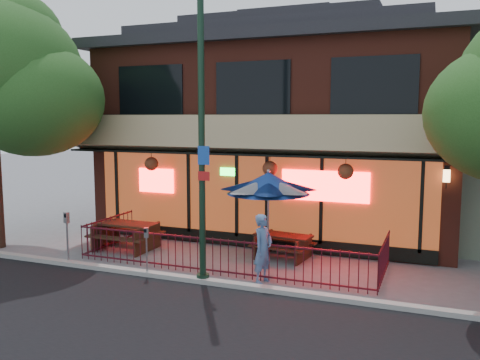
% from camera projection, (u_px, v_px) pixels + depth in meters
% --- Properties ---
extents(ground, '(80.00, 80.00, 0.00)m').
position_uv_depth(ground, '(210.00, 277.00, 13.14)').
color(ground, gray).
rests_on(ground, ground).
extents(curb, '(80.00, 0.25, 0.12)m').
position_uv_depth(curb, '(201.00, 281.00, 12.67)').
color(curb, '#999993').
rests_on(curb, ground).
extents(restaurant_building, '(12.96, 9.49, 8.05)m').
position_uv_depth(restaurant_building, '(288.00, 117.00, 19.19)').
color(restaurant_building, maroon).
rests_on(restaurant_building, ground).
extents(patio_fence, '(8.44, 2.62, 1.00)m').
position_uv_depth(patio_fence, '(217.00, 249.00, 13.52)').
color(patio_fence, '#450E19').
rests_on(patio_fence, ground).
extents(street_light, '(0.43, 0.32, 7.00)m').
position_uv_depth(street_light, '(202.00, 157.00, 12.37)').
color(street_light, black).
rests_on(street_light, ground).
extents(picnic_table_left, '(2.00, 1.54, 0.85)m').
position_uv_depth(picnic_table_left, '(126.00, 232.00, 15.82)').
color(picnic_table_left, '#3B2415').
rests_on(picnic_table_left, ground).
extents(picnic_table_right, '(1.80, 1.47, 0.71)m').
position_uv_depth(picnic_table_right, '(283.00, 243.00, 14.84)').
color(picnic_table_right, '#3A1E14').
rests_on(picnic_table_right, ground).
extents(patio_umbrella, '(2.33, 2.33, 2.66)m').
position_uv_depth(patio_umbrella, '(268.00, 183.00, 14.25)').
color(patio_umbrella, gray).
rests_on(patio_umbrella, ground).
extents(pedestrian, '(0.56, 0.72, 1.73)m').
position_uv_depth(pedestrian, '(263.00, 249.00, 12.60)').
color(pedestrian, '#4E6F9D').
rests_on(pedestrian, ground).
extents(parking_meter_near, '(0.14, 0.13, 1.28)m').
position_uv_depth(parking_meter_near, '(147.00, 243.00, 13.16)').
color(parking_meter_near, gray).
rests_on(parking_meter_near, ground).
extents(parking_meter_far, '(0.15, 0.13, 1.48)m').
position_uv_depth(parking_meter_far, '(67.00, 229.00, 14.17)').
color(parking_meter_far, gray).
rests_on(parking_meter_far, ground).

